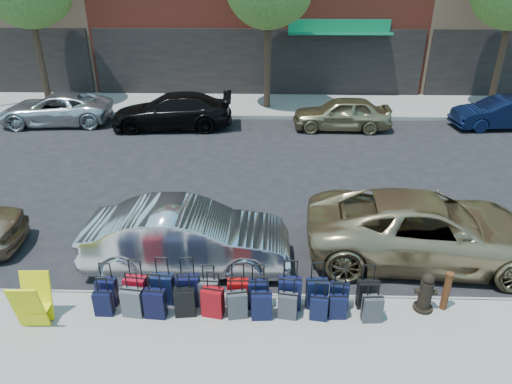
{
  "coord_description": "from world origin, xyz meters",
  "views": [
    {
      "loc": [
        0.58,
        -11.85,
        6.1
      ],
      "look_at": [
        0.29,
        -1.5,
        1.0
      ],
      "focal_mm": 32.0,
      "sensor_mm": 36.0,
      "label": 1
    }
  ],
  "objects_px": {
    "suitcase_front_5": "(238,294)",
    "bollard": "(447,291)",
    "fire_hydrant": "(426,293)",
    "car_far_3": "(501,113)",
    "car_near_2": "(427,229)",
    "car_far_1": "(172,111)",
    "car_far_0": "(55,109)",
    "car_near_1": "(188,238)",
    "display_rack": "(33,302)",
    "car_far_2": "(342,113)"
  },
  "relations": [
    {
      "from": "suitcase_front_5",
      "to": "bollard",
      "type": "distance_m",
      "value": 3.98
    },
    {
      "from": "fire_hydrant",
      "to": "bollard",
      "type": "xyz_separation_m",
      "value": [
        0.4,
        0.03,
        0.04
      ]
    },
    {
      "from": "car_far_3",
      "to": "car_near_2",
      "type": "bearing_deg",
      "value": -37.13
    },
    {
      "from": "fire_hydrant",
      "to": "car_far_3",
      "type": "xyz_separation_m",
      "value": [
        6.68,
        11.79,
        0.12
      ]
    },
    {
      "from": "bollard",
      "to": "car_far_1",
      "type": "relative_size",
      "value": 0.16
    },
    {
      "from": "car_near_2",
      "to": "car_far_0",
      "type": "distance_m",
      "value": 16.16
    },
    {
      "from": "car_near_1",
      "to": "car_far_0",
      "type": "distance_m",
      "value": 12.73
    },
    {
      "from": "display_rack",
      "to": "car_far_0",
      "type": "bearing_deg",
      "value": 109.54
    },
    {
      "from": "suitcase_front_5",
      "to": "car_near_2",
      "type": "bearing_deg",
      "value": 24.33
    },
    {
      "from": "car_near_2",
      "to": "car_far_2",
      "type": "distance_m",
      "value": 9.46
    },
    {
      "from": "car_near_1",
      "to": "car_far_3",
      "type": "height_order",
      "value": "car_near_1"
    },
    {
      "from": "suitcase_front_5",
      "to": "fire_hydrant",
      "type": "distance_m",
      "value": 3.58
    },
    {
      "from": "bollard",
      "to": "car_near_1",
      "type": "bearing_deg",
      "value": 164.08
    },
    {
      "from": "car_far_1",
      "to": "car_far_2",
      "type": "bearing_deg",
      "value": 86.05
    },
    {
      "from": "suitcase_front_5",
      "to": "car_near_2",
      "type": "relative_size",
      "value": 0.18
    },
    {
      "from": "bollard",
      "to": "car_far_0",
      "type": "height_order",
      "value": "car_far_0"
    },
    {
      "from": "display_rack",
      "to": "car_near_2",
      "type": "height_order",
      "value": "car_near_2"
    },
    {
      "from": "display_rack",
      "to": "bollard",
      "type": "bearing_deg",
      "value": 2.64
    },
    {
      "from": "car_near_1",
      "to": "car_near_2",
      "type": "bearing_deg",
      "value": -85.17
    },
    {
      "from": "fire_hydrant",
      "to": "car_far_2",
      "type": "distance_m",
      "value": 11.46
    },
    {
      "from": "fire_hydrant",
      "to": "bollard",
      "type": "bearing_deg",
      "value": 10.15
    },
    {
      "from": "car_near_2",
      "to": "fire_hydrant",
      "type": "bearing_deg",
      "value": 167.42
    },
    {
      "from": "display_rack",
      "to": "car_far_1",
      "type": "xyz_separation_m",
      "value": [
        0.22,
        12.03,
        0.09
      ]
    },
    {
      "from": "car_far_2",
      "to": "car_far_3",
      "type": "distance_m",
      "value": 6.7
    },
    {
      "from": "bollard",
      "to": "car_far_2",
      "type": "height_order",
      "value": "car_far_2"
    },
    {
      "from": "car_far_1",
      "to": "suitcase_front_5",
      "type": "bearing_deg",
      "value": 12.84
    },
    {
      "from": "car_far_1",
      "to": "car_far_2",
      "type": "distance_m",
      "value": 7.07
    },
    {
      "from": "fire_hydrant",
      "to": "car_near_1",
      "type": "xyz_separation_m",
      "value": [
        -4.8,
        1.51,
        0.21
      ]
    },
    {
      "from": "car_far_2",
      "to": "fire_hydrant",
      "type": "bearing_deg",
      "value": 1.17
    },
    {
      "from": "car_far_0",
      "to": "car_far_1",
      "type": "height_order",
      "value": "car_far_1"
    },
    {
      "from": "suitcase_front_5",
      "to": "car_near_1",
      "type": "bearing_deg",
      "value": 126.8
    },
    {
      "from": "suitcase_front_5",
      "to": "car_far_1",
      "type": "bearing_deg",
      "value": 105.38
    },
    {
      "from": "car_far_0",
      "to": "car_near_1",
      "type": "bearing_deg",
      "value": 30.36
    },
    {
      "from": "car_far_1",
      "to": "car_far_2",
      "type": "height_order",
      "value": "car_far_1"
    },
    {
      "from": "car_near_1",
      "to": "car_near_2",
      "type": "xyz_separation_m",
      "value": [
        5.4,
        0.5,
        0.01
      ]
    },
    {
      "from": "car_near_2",
      "to": "car_far_3",
      "type": "height_order",
      "value": "car_near_2"
    },
    {
      "from": "display_rack",
      "to": "car_far_2",
      "type": "xyz_separation_m",
      "value": [
        7.29,
        12.05,
        0.05
      ]
    },
    {
      "from": "car_near_1",
      "to": "car_far_2",
      "type": "xyz_separation_m",
      "value": [
        4.79,
        9.94,
        -0.06
      ]
    },
    {
      "from": "bollard",
      "to": "car_far_0",
      "type": "bearing_deg",
      "value": 136.82
    },
    {
      "from": "car_near_1",
      "to": "display_rack",
      "type": "bearing_deg",
      "value": 129.68
    },
    {
      "from": "fire_hydrant",
      "to": "car_far_0",
      "type": "distance_m",
      "value": 17.02
    },
    {
      "from": "car_near_2",
      "to": "car_far_2",
      "type": "xyz_separation_m",
      "value": [
        -0.61,
        9.44,
        -0.08
      ]
    },
    {
      "from": "suitcase_front_5",
      "to": "car_far_2",
      "type": "height_order",
      "value": "car_far_2"
    },
    {
      "from": "car_far_3",
      "to": "bollard",
      "type": "bearing_deg",
      "value": -33.38
    },
    {
      "from": "fire_hydrant",
      "to": "car_far_3",
      "type": "relative_size",
      "value": 0.21
    },
    {
      "from": "suitcase_front_5",
      "to": "car_far_1",
      "type": "distance_m",
      "value": 11.98
    },
    {
      "from": "car_far_2",
      "to": "car_far_3",
      "type": "height_order",
      "value": "car_far_2"
    },
    {
      "from": "display_rack",
      "to": "car_near_2",
      "type": "xyz_separation_m",
      "value": [
        7.9,
        2.61,
        0.13
      ]
    },
    {
      "from": "car_far_0",
      "to": "display_rack",
      "type": "bearing_deg",
      "value": 16.29
    },
    {
      "from": "car_far_0",
      "to": "car_far_3",
      "type": "relative_size",
      "value": 1.19
    }
  ]
}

